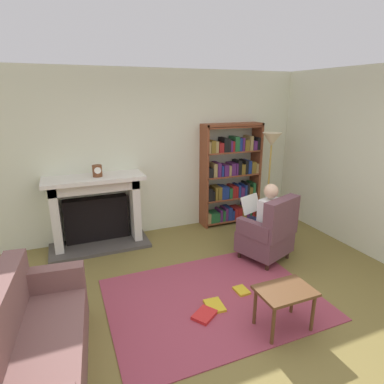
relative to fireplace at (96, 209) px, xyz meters
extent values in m
plane|color=olive|center=(1.06, -2.30, -0.60)|extent=(14.00, 14.00, 0.00)
cube|color=beige|center=(1.06, 0.25, 0.75)|extent=(5.60, 0.10, 2.70)
cube|color=beige|center=(3.71, -1.05, 0.75)|extent=(0.10, 5.20, 2.70)
cube|color=#973A4B|center=(1.06, -2.00, -0.59)|extent=(2.40, 1.80, 0.01)
cube|color=#4C4742|center=(0.00, -0.12, -0.57)|extent=(1.50, 0.64, 0.05)
cube|color=black|center=(0.00, 0.10, -0.20)|extent=(0.98, 0.20, 0.70)
cube|color=silver|center=(-0.59, -0.02, -0.06)|extent=(0.12, 0.44, 1.08)
cube|color=silver|center=(0.59, -0.02, -0.06)|extent=(0.12, 0.44, 1.08)
cube|color=silver|center=(0.00, -0.02, 0.40)|extent=(1.30, 0.44, 0.16)
cube|color=silver|center=(0.00, -0.08, 0.51)|extent=(1.46, 0.56, 0.06)
cylinder|color=brown|center=(0.06, -0.10, 0.62)|extent=(0.14, 0.14, 0.17)
cylinder|color=white|center=(0.06, -0.16, 0.64)|extent=(0.10, 0.01, 0.10)
cube|color=brown|center=(1.85, 0.04, 0.31)|extent=(0.04, 0.32, 1.82)
cube|color=brown|center=(2.91, 0.04, 0.31)|extent=(0.04, 0.32, 1.82)
cube|color=brown|center=(2.38, 0.04, 1.21)|extent=(1.10, 0.32, 0.04)
cube|color=brown|center=(2.38, 0.04, -0.54)|extent=(1.06, 0.32, 0.02)
cube|color=#997F4C|center=(1.91, 0.03, -0.43)|extent=(0.06, 0.26, 0.18)
cube|color=#1E592D|center=(1.99, 0.03, -0.44)|extent=(0.09, 0.26, 0.17)
cube|color=#1E592D|center=(2.08, 0.03, -0.44)|extent=(0.09, 0.26, 0.17)
cube|color=#4C1E59|center=(2.15, 0.03, -0.42)|extent=(0.04, 0.26, 0.22)
cube|color=#1E592D|center=(2.21, 0.03, -0.43)|extent=(0.05, 0.26, 0.20)
cube|color=#4C1E59|center=(2.26, 0.03, -0.41)|extent=(0.05, 0.26, 0.23)
cube|color=navy|center=(2.33, 0.03, -0.41)|extent=(0.08, 0.26, 0.24)
cube|color=navy|center=(2.40, 0.03, -0.44)|extent=(0.04, 0.26, 0.17)
cube|color=maroon|center=(2.46, 0.03, -0.42)|extent=(0.07, 0.26, 0.21)
cube|color=maroon|center=(2.54, 0.03, -0.42)|extent=(0.08, 0.26, 0.21)
cube|color=brown|center=(2.64, 0.03, -0.43)|extent=(0.09, 0.26, 0.19)
cube|color=#4C1E59|center=(2.72, 0.03, -0.40)|extent=(0.07, 0.26, 0.25)
cube|color=#1E592D|center=(2.78, 0.03, -0.40)|extent=(0.04, 0.26, 0.26)
cube|color=maroon|center=(2.84, 0.03, -0.44)|extent=(0.06, 0.26, 0.18)
cube|color=brown|center=(2.38, 0.04, -0.11)|extent=(1.06, 0.32, 0.02)
cube|color=black|center=(1.93, 0.03, 0.01)|extent=(0.09, 0.26, 0.22)
cube|color=black|center=(1.99, 0.03, -0.01)|extent=(0.04, 0.26, 0.17)
cube|color=brown|center=(2.05, 0.03, 0.02)|extent=(0.05, 0.26, 0.23)
cube|color=brown|center=(2.12, 0.03, 0.02)|extent=(0.07, 0.26, 0.23)
cube|color=navy|center=(2.18, 0.03, 0.01)|extent=(0.06, 0.26, 0.23)
cube|color=navy|center=(2.25, 0.03, 0.01)|extent=(0.08, 0.26, 0.22)
cube|color=#1E592D|center=(2.33, 0.03, -0.01)|extent=(0.06, 0.26, 0.19)
cube|color=maroon|center=(2.40, 0.03, 0.01)|extent=(0.07, 0.26, 0.22)
cube|color=maroon|center=(2.46, 0.03, 0.00)|extent=(0.04, 0.26, 0.21)
cube|color=navy|center=(2.51, 0.03, 0.01)|extent=(0.04, 0.26, 0.23)
cube|color=#4C1E59|center=(2.58, 0.03, -0.01)|extent=(0.07, 0.26, 0.18)
cube|color=navy|center=(2.64, 0.03, 0.01)|extent=(0.05, 0.26, 0.21)
cube|color=black|center=(2.69, 0.03, 0.02)|extent=(0.04, 0.26, 0.25)
cube|color=brown|center=(2.76, 0.03, -0.02)|extent=(0.07, 0.26, 0.16)
cube|color=#1E592D|center=(2.82, 0.03, 0.02)|extent=(0.06, 0.26, 0.24)
cube|color=brown|center=(2.38, 0.04, 0.31)|extent=(1.06, 0.32, 0.02)
cube|color=black|center=(1.93, 0.03, 0.41)|extent=(0.09, 0.26, 0.16)
cube|color=#997F4C|center=(2.01, 0.03, 0.44)|extent=(0.07, 0.26, 0.23)
cube|color=#4C1E59|center=(2.09, 0.03, 0.45)|extent=(0.07, 0.26, 0.24)
cube|color=navy|center=(2.15, 0.03, 0.42)|extent=(0.04, 0.26, 0.19)
cube|color=#4C1E59|center=(2.23, 0.03, 0.42)|extent=(0.09, 0.26, 0.19)
cube|color=#997F4C|center=(2.30, 0.03, 0.42)|extent=(0.05, 0.26, 0.18)
cube|color=#4C1E59|center=(2.37, 0.03, 0.43)|extent=(0.08, 0.26, 0.21)
cube|color=#4C1E59|center=(2.44, 0.03, 0.43)|extent=(0.04, 0.26, 0.21)
cube|color=black|center=(2.50, 0.03, 0.45)|extent=(0.07, 0.26, 0.25)
cube|color=brown|center=(2.57, 0.03, 0.42)|extent=(0.07, 0.26, 0.18)
cube|color=black|center=(2.64, 0.03, 0.45)|extent=(0.05, 0.26, 0.24)
cube|color=navy|center=(2.70, 0.03, 0.44)|extent=(0.07, 0.26, 0.23)
cube|color=brown|center=(2.79, 0.03, 0.43)|extent=(0.09, 0.26, 0.21)
cube|color=#997F4C|center=(2.86, 0.03, 0.41)|extent=(0.05, 0.26, 0.17)
cube|color=brown|center=(2.38, 0.04, 0.74)|extent=(1.06, 0.32, 0.02)
cube|color=#997F4C|center=(1.90, 0.03, 0.85)|extent=(0.04, 0.26, 0.19)
cube|color=brown|center=(1.97, 0.03, 0.86)|extent=(0.08, 0.26, 0.21)
cube|color=#997F4C|center=(2.03, 0.03, 0.85)|extent=(0.05, 0.26, 0.19)
cube|color=maroon|center=(2.12, 0.03, 0.83)|extent=(0.09, 0.26, 0.16)
cube|color=black|center=(2.20, 0.03, 0.87)|extent=(0.08, 0.26, 0.24)
cube|color=black|center=(2.27, 0.03, 0.86)|extent=(0.05, 0.26, 0.22)
cube|color=#4C1E59|center=(2.31, 0.03, 0.85)|extent=(0.04, 0.26, 0.19)
cube|color=maroon|center=(2.35, 0.03, 0.84)|extent=(0.04, 0.26, 0.18)
cube|color=#1E592D|center=(2.42, 0.03, 0.88)|extent=(0.09, 0.26, 0.25)
cube|color=navy|center=(2.50, 0.03, 0.86)|extent=(0.05, 0.26, 0.22)
cube|color=#4C1E59|center=(2.55, 0.03, 0.87)|extent=(0.04, 0.26, 0.23)
cube|color=brown|center=(2.62, 0.03, 0.85)|extent=(0.09, 0.26, 0.19)
cube|color=#997F4C|center=(2.71, 0.03, 0.88)|extent=(0.06, 0.26, 0.25)
cube|color=#4C1E59|center=(2.79, 0.03, 0.83)|extent=(0.08, 0.26, 0.16)
cube|color=black|center=(2.88, 0.03, 0.86)|extent=(0.09, 0.26, 0.22)
cube|color=brown|center=(2.38, 0.04, 1.17)|extent=(1.06, 0.32, 0.02)
cylinder|color=#331E14|center=(2.32, -1.08, -0.54)|extent=(0.05, 0.05, 0.12)
cylinder|color=#331E14|center=(1.84, -1.26, -0.54)|extent=(0.05, 0.05, 0.12)
cylinder|color=#331E14|center=(2.49, -1.53, -0.54)|extent=(0.05, 0.05, 0.12)
cylinder|color=#331E14|center=(2.01, -1.71, -0.54)|extent=(0.05, 0.05, 0.12)
cube|color=brown|center=(2.17, -1.39, -0.33)|extent=(0.81, 0.79, 0.30)
cube|color=brown|center=(2.25, -1.62, 0.10)|extent=(0.66, 0.37, 0.55)
cube|color=brown|center=(2.42, -1.30, -0.07)|extent=(0.30, 0.55, 0.22)
cube|color=brown|center=(1.92, -1.49, -0.07)|extent=(0.30, 0.55, 0.22)
cube|color=white|center=(2.19, -1.44, 0.07)|extent=(0.37, 0.30, 0.50)
sphere|color=#D8AD8C|center=(2.19, -1.44, 0.44)|extent=(0.20, 0.20, 0.20)
cube|color=#191E3F|center=(2.19, -1.22, -0.13)|extent=(0.25, 0.42, 0.12)
cube|color=#191E3F|center=(2.04, -1.28, -0.13)|extent=(0.25, 0.42, 0.12)
cylinder|color=#191E3F|center=(2.12, -1.04, -0.39)|extent=(0.10, 0.10, 0.42)
cylinder|color=#191E3F|center=(1.97, -1.10, -0.39)|extent=(0.10, 0.10, 0.42)
cube|color=white|center=(2.07, -1.13, 0.17)|extent=(0.37, 0.23, 0.25)
cube|color=brown|center=(-0.75, -2.48, -0.40)|extent=(0.88, 1.76, 0.40)
cube|color=brown|center=(-0.67, -1.72, -0.08)|extent=(0.71, 0.23, 0.24)
cube|color=brown|center=(1.50, -2.70, -0.16)|extent=(0.56, 0.39, 0.03)
cylinder|color=brown|center=(1.26, -2.85, -0.39)|extent=(0.04, 0.04, 0.42)
cylinder|color=brown|center=(1.74, -2.85, -0.39)|extent=(0.04, 0.04, 0.42)
cylinder|color=brown|center=(1.26, -2.54, -0.39)|extent=(0.04, 0.04, 0.42)
cylinder|color=brown|center=(1.74, -2.54, -0.39)|extent=(0.04, 0.04, 0.42)
cube|color=gold|center=(1.43, -2.01, -0.57)|extent=(0.15, 0.20, 0.03)
cube|color=red|center=(0.83, -2.25, -0.57)|extent=(0.32, 0.30, 0.04)
cube|color=gold|center=(1.00, -2.15, -0.57)|extent=(0.21, 0.27, 0.03)
cylinder|color=#B7933F|center=(2.86, -0.45, -0.58)|extent=(0.24, 0.24, 0.03)
cylinder|color=#B7933F|center=(2.86, -0.45, 0.16)|extent=(0.03, 0.03, 1.46)
cone|color=beige|center=(2.86, -0.45, 0.99)|extent=(0.32, 0.32, 0.22)
camera|label=1|loc=(-0.40, -4.88, 1.71)|focal=29.87mm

